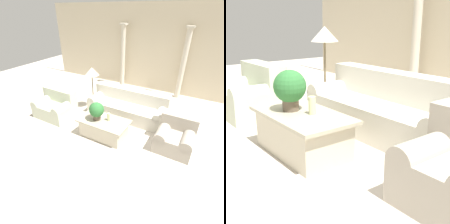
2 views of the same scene
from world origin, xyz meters
TOP-DOWN VIEW (x-y plane):
  - ground_plane at (0.00, 0.00)m, footprint 16.00×16.00m
  - wall_back at (0.00, 3.23)m, footprint 10.00×0.06m
  - sofa_long at (-0.03, 0.75)m, footprint 2.42×0.87m
  - loveseat at (-1.99, -0.35)m, footprint 1.14×0.87m
  - coffee_table at (-0.13, -0.51)m, footprint 1.31×0.72m
  - potted_plant at (-0.30, -0.55)m, footprint 0.38×0.38m
  - pillar_candle at (-0.01, -0.44)m, footprint 0.08×0.08m
  - floor_lamp at (-1.23, 0.60)m, footprint 0.43×0.43m
  - column_left at (-1.32, 2.94)m, footprint 0.26×0.26m
  - column_right at (1.06, 2.94)m, footprint 0.26×0.26m
  - armchair at (1.61, -0.01)m, footprint 0.86×0.87m

SIDE VIEW (x-z plane):
  - ground_plane at x=0.00m, z-range 0.00..0.00m
  - coffee_table at x=-0.13m, z-range 0.01..0.50m
  - sofa_long at x=-0.03m, z-range -0.09..0.75m
  - armchair at x=1.61m, z-range -0.07..0.73m
  - loveseat at x=-1.99m, z-range -0.07..0.76m
  - pillar_candle at x=-0.01m, z-range 0.49..0.70m
  - potted_plant at x=-0.30m, z-range 0.52..1.01m
  - floor_lamp at x=-1.23m, z-range 0.53..1.95m
  - column_left at x=-1.32m, z-range 0.03..2.53m
  - column_right at x=1.06m, z-range 0.03..2.53m
  - wall_back at x=0.00m, z-range 0.00..3.20m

